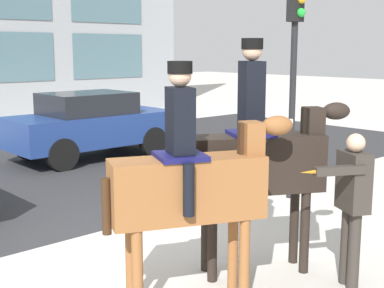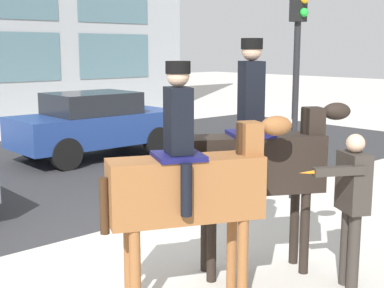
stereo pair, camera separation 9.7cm
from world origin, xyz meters
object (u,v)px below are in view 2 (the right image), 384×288
pedestrian_bystander (352,199)px  street_car_far_lane (95,124)px  traffic_light (298,52)px  mounted_horse_companion (259,157)px  mounted_horse_lead (190,182)px

pedestrian_bystander → street_car_far_lane: (1.70, 8.06, -0.18)m
pedestrian_bystander → traffic_light: size_ratio=0.46×
mounted_horse_companion → pedestrian_bystander: bearing=-36.4°
pedestrian_bystander → traffic_light: bearing=-103.8°
mounted_horse_lead → pedestrian_bystander: 1.80m
mounted_horse_lead → mounted_horse_companion: mounted_horse_companion is taller
mounted_horse_companion → traffic_light: 3.52m
mounted_horse_lead → traffic_light: 4.54m
mounted_horse_companion → traffic_light: traffic_light is taller
mounted_horse_lead → street_car_far_lane: 7.92m
mounted_horse_companion → street_car_far_lane: (2.13, 7.11, -0.55)m
mounted_horse_lead → pedestrian_bystander: bearing=-4.8°
traffic_light → street_car_far_lane: bearing=97.6°
pedestrian_bystander → mounted_horse_lead: bearing=-0.4°
traffic_light → mounted_horse_companion: bearing=-149.1°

